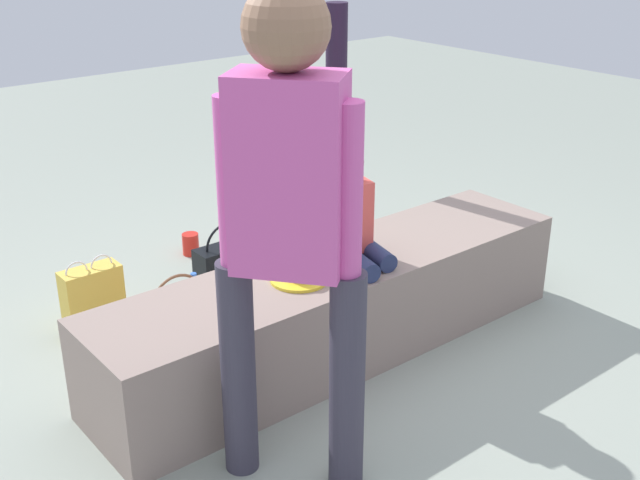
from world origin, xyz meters
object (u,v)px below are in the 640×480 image
water_bottle_near_gift (195,294)px  cake_box_white (425,246)px  cake_plate (299,275)px  party_cup_red (191,244)px  handbag_brown_canvas (180,325)px  gift_bag (93,299)px  handbag_black_leather (228,265)px  child_seated (347,210)px  adult_standing (289,207)px

water_bottle_near_gift → cake_box_white: (1.23, -0.25, -0.02)m
cake_plate → party_cup_red: 1.35m
water_bottle_near_gift → handbag_brown_canvas: (-0.23, -0.27, 0.04)m
party_cup_red → gift_bag: bearing=-149.0°
cake_box_white → handbag_black_leather: handbag_black_leather is taller
gift_bag → water_bottle_near_gift: 0.44m
child_seated → handbag_black_leather: bearing=93.7°
cake_plate → party_cup_red: size_ratio=1.96×
water_bottle_near_gift → cake_plate: bearing=-85.4°
child_seated → cake_plate: bearing=-173.2°
gift_bag → handbag_brown_canvas: bearing=-64.4°
adult_standing → cake_plate: 0.78m
water_bottle_near_gift → adult_standing: bearing=-105.7°
adult_standing → cake_box_white: adult_standing is taller
child_seated → adult_standing: 0.86m
cake_plate → handbag_brown_canvas: cake_plate is taller
child_seated → cake_box_white: size_ratio=1.54×
gift_bag → handbag_brown_canvas: size_ratio=0.96×
child_seated → cake_box_white: child_seated is taller
adult_standing → cake_box_white: (1.56, 0.91, -0.86)m
party_cup_red → cake_box_white: bearing=-41.8°
child_seated → party_cup_red: child_seated is taller
adult_standing → water_bottle_near_gift: (0.33, 1.16, -0.84)m
gift_bag → child_seated: bearing=-47.6°
gift_bag → handbag_black_leather: size_ratio=1.03×
water_bottle_near_gift → handbag_brown_canvas: bearing=-130.4°
child_seated → handbag_black_leather: (-0.05, 0.80, -0.51)m
handbag_brown_canvas → handbag_black_leather: bearing=38.8°
adult_standing → water_bottle_near_gift: bearing=74.3°
party_cup_red → handbag_black_leather: 0.45m
cake_plate → cake_box_white: cake_plate is taller
handbag_black_leather → handbag_brown_canvas: handbag_brown_canvas is taller
gift_bag → handbag_brown_canvas: (0.19, -0.40, -0.02)m
cake_plate → party_cup_red: bearing=78.6°
child_seated → gift_bag: 1.19m
child_seated → handbag_brown_canvas: 0.84m
cake_box_white → handbag_brown_canvas: (-1.46, -0.02, 0.06)m
party_cup_red → cake_plate: bearing=-101.4°
cake_plate → child_seated: bearing=6.8°
adult_standing → cake_box_white: bearing=30.4°
gift_bag → handbag_black_leather: gift_bag is taller
adult_standing → gift_bag: bearing=94.1°
child_seated → cake_box_white: 1.15m
gift_bag → party_cup_red: size_ratio=2.97×
cake_plate → water_bottle_near_gift: 0.78m
child_seated → gift_bag: bearing=132.4°
child_seated → cake_plate: size_ratio=2.16×
water_bottle_near_gift → cake_box_white: 1.25m
party_cup_red → handbag_brown_canvas: size_ratio=0.32×
cake_box_white → gift_bag: bearing=167.1°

